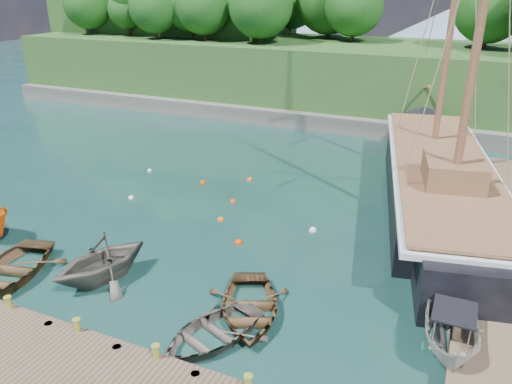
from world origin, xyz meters
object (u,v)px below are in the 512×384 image
at_px(rowboat_2, 249,315).
at_px(rowboat_3, 212,340).
at_px(schooner, 439,188).
at_px(rowboat_1, 103,280).
at_px(cabin_boat_white, 448,348).
at_px(rowboat_0, 7,280).

relative_size(rowboat_2, rowboat_3, 1.10).
distance_m(rowboat_3, schooner, 15.19).
distance_m(rowboat_1, cabin_boat_white, 12.89).
relative_size(rowboat_1, cabin_boat_white, 0.91).
bearing_deg(schooner, rowboat_1, -143.25).
height_order(cabin_boat_white, schooner, schooner).
bearing_deg(cabin_boat_white, rowboat_0, -176.01).
height_order(rowboat_2, cabin_boat_white, cabin_boat_white).
distance_m(rowboat_0, rowboat_1, 3.80).
distance_m(cabin_boat_white, schooner, 11.47).
xyz_separation_m(rowboat_0, schooner, (14.77, 14.21, 1.10)).
relative_size(rowboat_0, cabin_boat_white, 1.12).
distance_m(rowboat_3, cabin_boat_white, 7.66).
xyz_separation_m(rowboat_2, schooner, (5.07, 12.35, 1.10)).
bearing_deg(rowboat_1, schooner, 66.97).
height_order(rowboat_1, cabin_boat_white, rowboat_1).
height_order(rowboat_0, schooner, schooner).
bearing_deg(rowboat_0, cabin_boat_white, -3.40).
height_order(rowboat_0, rowboat_1, rowboat_1).
height_order(rowboat_3, cabin_boat_white, cabin_boat_white).
distance_m(rowboat_2, cabin_boat_white, 6.67).
relative_size(rowboat_3, cabin_boat_white, 0.90).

